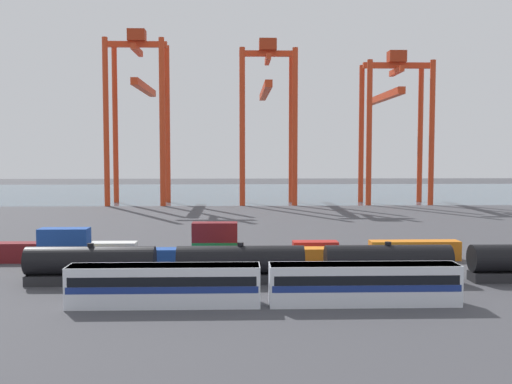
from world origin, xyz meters
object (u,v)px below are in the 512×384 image
shipping_container_0 (65,260)px  shipping_container_6 (114,252)px  gantry_crane_central (267,105)px  shipping_container_10 (414,250)px  freight_tank_row (388,263)px  shipping_container_7 (215,251)px  gantry_crane_east (393,111)px  passenger_train (265,283)px  gantry_crane_west (139,101)px

shipping_container_0 → shipping_container_6: (4.85, 5.54, 0.00)m
gantry_crane_central → shipping_container_10: bearing=-80.4°
freight_tank_row → shipping_container_7: size_ratio=13.25×
freight_tank_row → shipping_container_6: bearing=157.9°
shipping_container_0 → gantry_crane_east: (66.21, 96.96, 25.28)m
gantry_crane_central → gantry_crane_east: bearing=-0.3°
passenger_train → shipping_container_0: 29.69m
gantry_crane_east → shipping_container_10: bearing=-102.9°
shipping_container_7 → gantry_crane_central: (11.52, 91.63, 26.82)m
shipping_container_6 → gantry_crane_west: size_ratio=0.12×
shipping_container_6 → gantry_crane_central: (25.02, 91.63, 26.82)m
shipping_container_6 → gantry_crane_west: (-11.33, 90.57, 27.75)m
passenger_train → freight_tank_row: (14.25, 9.52, 0.03)m
freight_tank_row → shipping_container_6: 36.01m
freight_tank_row → shipping_container_10: bearing=62.3°
gantry_crane_central → passenger_train: bearing=-93.0°
passenger_train → gantry_crane_west: size_ratio=0.77×
gantry_crane_west → gantry_crane_east: 72.74m
shipping_container_7 → gantry_crane_west: size_ratio=0.12×
passenger_train → shipping_container_7: 23.75m
shipping_container_0 → gantry_crane_central: (29.86, 97.17, 26.82)m
gantry_crane_east → freight_tank_row: bearing=-104.9°
shipping_container_0 → gantry_crane_east: bearing=55.7°
shipping_container_6 → gantry_crane_central: bearing=74.7°
shipping_container_10 → gantry_crane_east: 97.13m
gantry_crane_west → shipping_container_7: bearing=-74.7°
passenger_train → shipping_container_6: passenger_train is taller
shipping_container_7 → gantry_crane_west: bearing=105.3°
gantry_crane_central → freight_tank_row: bearing=-85.5°
gantry_crane_west → gantry_crane_central: size_ratio=1.05×
passenger_train → shipping_container_0: bearing=143.8°
shipping_container_10 → gantry_crane_central: 96.72m
passenger_train → gantry_crane_central: bearing=87.0°
gantry_crane_east → gantry_crane_central: bearing=179.7°
freight_tank_row → gantry_crane_west: (-44.68, 104.12, 26.88)m
shipping_container_10 → gantry_crane_west: bearing=119.8°
shipping_container_10 → freight_tank_row: bearing=-117.7°
freight_tank_row → shipping_container_7: 24.05m
passenger_train → shipping_container_7: passenger_train is taller
shipping_container_0 → shipping_container_7: size_ratio=1.00×
freight_tank_row → shipping_container_0: 39.04m
gantry_crane_west → gantry_crane_central: gantry_crane_west is taller
passenger_train → gantry_crane_east: bearing=69.7°
shipping_container_10 → shipping_container_6: bearing=180.0°
freight_tank_row → shipping_container_0: bearing=168.2°
gantry_crane_central → shipping_container_7: bearing=-97.2°
shipping_container_0 → shipping_container_6: size_ratio=1.00×
passenger_train → gantry_crane_east: (42.26, 114.49, 24.44)m
freight_tank_row → shipping_container_10: 15.33m
passenger_train → gantry_crane_west: gantry_crane_west is taller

